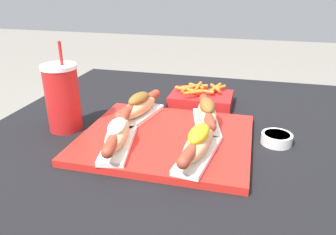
% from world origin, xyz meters
% --- Properties ---
extents(serving_tray, '(0.42, 0.36, 0.02)m').
position_xyz_m(serving_tray, '(-0.01, -0.07, 0.77)').
color(serving_tray, red).
rests_on(serving_tray, patio_table).
extents(hot_dog_0, '(0.09, 0.22, 0.06)m').
position_xyz_m(hot_dog_0, '(-0.11, -0.16, 0.81)').
color(hot_dog_0, white).
rests_on(hot_dog_0, serving_tray).
extents(hot_dog_1, '(0.09, 0.22, 0.07)m').
position_xyz_m(hot_dog_1, '(0.08, -0.16, 0.81)').
color(hot_dog_1, white).
rests_on(hot_dog_1, serving_tray).
extents(hot_dog_2, '(0.10, 0.22, 0.07)m').
position_xyz_m(hot_dog_2, '(-0.11, 0.02, 0.81)').
color(hot_dog_2, white).
rests_on(hot_dog_2, serving_tray).
extents(hot_dog_3, '(0.10, 0.22, 0.07)m').
position_xyz_m(hot_dog_3, '(0.08, 0.01, 0.81)').
color(hot_dog_3, white).
rests_on(hot_dog_3, serving_tray).
extents(sauce_bowl, '(0.08, 0.08, 0.03)m').
position_xyz_m(sauce_bowl, '(0.26, -0.01, 0.77)').
color(sauce_bowl, silver).
rests_on(sauce_bowl, patio_table).
extents(drink_cup, '(0.09, 0.09, 0.24)m').
position_xyz_m(drink_cup, '(-0.30, -0.06, 0.85)').
color(drink_cup, red).
rests_on(drink_cup, patio_table).
extents(fries_basket, '(0.20, 0.14, 0.06)m').
position_xyz_m(fries_basket, '(0.03, 0.22, 0.78)').
color(fries_basket, red).
rests_on(fries_basket, patio_table).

